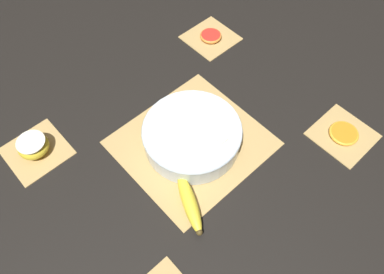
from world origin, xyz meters
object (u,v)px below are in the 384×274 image
at_px(apple_half, 33,146).
at_px(grapefruit_slice, 211,36).
at_px(fruit_salad_bowl, 192,135).
at_px(whole_banana, 189,203).
at_px(orange_slice_whole, 344,133).

relative_size(apple_half, grapefruit_slice, 1.13).
height_order(fruit_salad_bowl, whole_banana, fruit_salad_bowl).
height_order(whole_banana, grapefruit_slice, whole_banana).
bearing_deg(apple_half, orange_slice_whole, -38.92).
bearing_deg(grapefruit_slice, orange_slice_whole, -90.00).
xyz_separation_m(fruit_salad_bowl, whole_banana, (-0.14, -0.14, -0.02)).
xyz_separation_m(fruit_salad_bowl, grapefruit_slice, (0.36, 0.29, -0.03)).
height_order(fruit_salad_bowl, orange_slice_whole, fruit_salad_bowl).
bearing_deg(orange_slice_whole, whole_banana, 163.80).
bearing_deg(grapefruit_slice, fruit_salad_bowl, -141.07).
height_order(whole_banana, orange_slice_whole, whole_banana).
height_order(apple_half, grapefruit_slice, apple_half).
height_order(orange_slice_whole, grapefruit_slice, grapefruit_slice).
xyz_separation_m(whole_banana, orange_slice_whole, (0.50, -0.14, -0.01)).
bearing_deg(orange_slice_whole, apple_half, 141.08).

